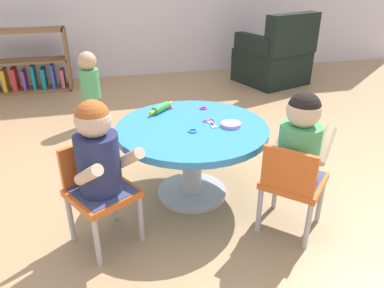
{
  "coord_description": "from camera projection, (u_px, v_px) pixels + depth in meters",
  "views": [
    {
      "loc": [
        -0.48,
        -1.93,
        1.33
      ],
      "look_at": [
        0.0,
        0.0,
        0.36
      ],
      "focal_mm": 34.33,
      "sensor_mm": 36.0,
      "label": 1
    }
  ],
  "objects": [
    {
      "name": "craft_scissors",
      "position": [
        210.0,
        122.0,
        2.2
      ],
      "size": [
        0.08,
        0.14,
        0.01
      ],
      "color": "silver",
      "rests_on": "craft_table"
    },
    {
      "name": "craft_table",
      "position": [
        192.0,
        143.0,
        2.21
      ],
      "size": [
        0.9,
        0.9,
        0.48
      ],
      "color": "silver",
      "rests_on": "ground"
    },
    {
      "name": "cookie_cutter_2",
      "position": [
        169.0,
        108.0,
        2.42
      ],
      "size": [
        0.05,
        0.05,
        0.01
      ],
      "primitive_type": "torus",
      "color": "red",
      "rests_on": "craft_table"
    },
    {
      "name": "bookshelf_low",
      "position": [
        27.0,
        66.0,
        4.18
      ],
      "size": [
        0.93,
        0.28,
        0.7
      ],
      "color": "olive",
      "rests_on": "ground"
    },
    {
      "name": "cookie_cutter_0",
      "position": [
        203.0,
        108.0,
        2.41
      ],
      "size": [
        0.05,
        0.05,
        0.01
      ],
      "primitive_type": "torus",
      "color": "#D83FA5",
      "rests_on": "craft_table"
    },
    {
      "name": "child_chair_left",
      "position": [
        99.0,
        189.0,
        1.86
      ],
      "size": [
        0.41,
        0.41,
        0.54
      ],
      "color": "#B7B7BC",
      "rests_on": "ground"
    },
    {
      "name": "rolling_pin",
      "position": [
        161.0,
        108.0,
        2.36
      ],
      "size": [
        0.18,
        0.18,
        0.05
      ],
      "color": "green",
      "rests_on": "craft_table"
    },
    {
      "name": "seated_child_right",
      "position": [
        300.0,
        141.0,
        1.85
      ],
      "size": [
        0.43,
        0.43,
        0.51
      ],
      "color": "#3F4772",
      "rests_on": "ground"
    },
    {
      "name": "armchair_dark",
      "position": [
        275.0,
        58.0,
        4.45
      ],
      "size": [
        0.89,
        0.9,
        0.85
      ],
      "color": "black",
      "rests_on": "ground"
    },
    {
      "name": "toddler_standing",
      "position": [
        90.0,
        87.0,
        3.23
      ],
      "size": [
        0.17,
        0.17,
        0.67
      ],
      "color": "#33384C",
      "rests_on": "ground"
    },
    {
      "name": "playdough_blob_0",
      "position": [
        231.0,
        124.0,
        2.15
      ],
      "size": [
        0.12,
        0.12,
        0.02
      ],
      "primitive_type": "cylinder",
      "color": "#CC99E5",
      "rests_on": "craft_table"
    },
    {
      "name": "child_chair_right",
      "position": [
        292.0,
        183.0,
        1.92
      ],
      "size": [
        0.42,
        0.42,
        0.54
      ],
      "color": "#B7B7BC",
      "rests_on": "ground"
    },
    {
      "name": "cookie_cutter_1",
      "position": [
        193.0,
        131.0,
        2.08
      ],
      "size": [
        0.06,
        0.06,
        0.01
      ],
      "primitive_type": "torus",
      "color": "#3F99D8",
      "rests_on": "craft_table"
    },
    {
      "name": "ground_plane",
      "position": [
        192.0,
        194.0,
        2.37
      ],
      "size": [
        10.0,
        10.0,
        0.0
      ],
      "primitive_type": "plane",
      "color": "tan"
    },
    {
      "name": "seated_child_left",
      "position": [
        98.0,
        152.0,
        1.73
      ],
      "size": [
        0.41,
        0.43,
        0.51
      ],
      "color": "#3F4772",
      "rests_on": "ground"
    }
  ]
}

